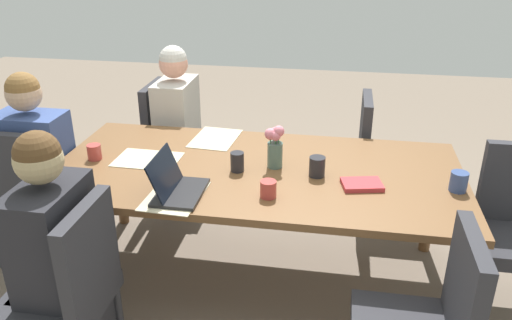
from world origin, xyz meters
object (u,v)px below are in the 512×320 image
(flower_vase, at_px, (275,144))
(dining_table, at_px, (256,179))
(coffee_mug_near_right, at_px, (94,152))
(laptop_near_left_mid, at_px, (176,186))
(person_near_left_mid, at_px, (60,271))
(person_far_left_far, at_px, (178,137))
(chair_far_left_far, at_px, (171,137))
(coffee_mug_far_left, at_px, (237,162))
(book_red_cover, at_px, (362,185))
(coffee_mug_centre_right, at_px, (459,182))
(chair_head_left_left_near, at_px, (25,189))
(coffee_mug_near_left, at_px, (317,167))
(chair_near_left_mid, at_px, (69,286))
(chair_far_right_far, at_px, (380,154))
(coffee_mug_centre_left, at_px, (268,189))
(person_head_left_left_near, at_px, (40,180))

(flower_vase, bearing_deg, dining_table, -158.01)
(coffee_mug_near_right, bearing_deg, laptop_near_left_mid, -29.41)
(person_near_left_mid, distance_m, person_far_left_far, 1.64)
(dining_table, distance_m, chair_far_left_far, 1.21)
(dining_table, height_order, person_near_left_mid, person_near_left_mid)
(coffee_mug_far_left, bearing_deg, book_red_cover, -6.62)
(laptop_near_left_mid, height_order, coffee_mug_centre_right, laptop_near_left_mid)
(chair_head_left_left_near, distance_m, person_near_left_mid, 0.98)
(coffee_mug_near_left, xyz_separation_m, coffee_mug_near_right, (-1.26, 0.01, -0.01))
(chair_near_left_mid, bearing_deg, book_red_cover, 30.57)
(chair_far_right_far, bearing_deg, chair_far_left_far, 177.51)
(chair_near_left_mid, xyz_separation_m, coffee_mug_near_right, (-0.24, 0.83, 0.27))
(laptop_near_left_mid, relative_size, coffee_mug_far_left, 2.98)
(person_far_left_far, bearing_deg, laptop_near_left_mid, -72.42)
(chair_far_left_far, bearing_deg, laptop_near_left_mid, -70.15)
(coffee_mug_centre_left, height_order, coffee_mug_far_left, coffee_mug_far_left)
(laptop_near_left_mid, distance_m, coffee_mug_near_right, 0.67)
(chair_near_left_mid, bearing_deg, chair_far_left_far, 93.73)
(person_head_left_left_near, relative_size, coffee_mug_centre_left, 13.99)
(coffee_mug_centre_left, bearing_deg, dining_table, 110.03)
(person_head_left_left_near, xyz_separation_m, coffee_mug_centre_right, (2.37, -0.11, 0.24))
(chair_head_left_left_near, xyz_separation_m, chair_far_left_far, (0.60, 0.95, 0.00))
(coffee_mug_far_left, bearing_deg, laptop_near_left_mid, -127.97)
(person_far_left_far, height_order, coffee_mug_centre_right, person_far_left_far)
(person_head_left_left_near, distance_m, person_near_left_mid, 1.01)
(flower_vase, bearing_deg, coffee_mug_far_left, -155.48)
(person_far_left_far, bearing_deg, chair_far_left_far, 141.24)
(chair_far_left_far, distance_m, flower_vase, 1.29)
(dining_table, xyz_separation_m, chair_far_right_far, (0.73, 0.83, -0.16))
(coffee_mug_near_left, xyz_separation_m, coffee_mug_centre_left, (-0.22, -0.27, -0.01))
(person_near_left_mid, xyz_separation_m, chair_far_left_far, (-0.04, 1.70, -0.03))
(laptop_near_left_mid, bearing_deg, person_far_left_far, 107.58)
(person_head_left_left_near, relative_size, person_far_left_far, 1.00)
(laptop_near_left_mid, distance_m, coffee_mug_centre_right, 1.41)
(coffee_mug_near_left, bearing_deg, person_far_left_far, 140.27)
(chair_far_right_far, distance_m, flower_vase, 1.07)
(chair_far_right_far, bearing_deg, dining_table, -131.12)
(person_head_left_left_near, xyz_separation_m, chair_near_left_mid, (0.65, -0.88, -0.03))
(person_near_left_mid, xyz_separation_m, flower_vase, (0.85, 0.84, 0.33))
(dining_table, relative_size, person_far_left_far, 1.87)
(chair_head_left_left_near, bearing_deg, chair_far_right_far, 22.72)
(person_near_left_mid, bearing_deg, book_red_cover, 27.11)
(chair_far_left_far, height_order, coffee_mug_near_right, chair_far_left_far)
(chair_head_left_left_near, height_order, person_near_left_mid, person_near_left_mid)
(chair_far_left_far, xyz_separation_m, person_far_left_far, (0.07, -0.06, 0.03))
(person_near_left_mid, relative_size, coffee_mug_far_left, 11.15)
(chair_far_right_far, relative_size, coffee_mug_near_right, 10.31)
(coffee_mug_centre_left, xyz_separation_m, coffee_mug_centre_right, (0.93, 0.22, 0.01))
(person_head_left_left_near, bearing_deg, laptop_near_left_mid, -21.00)
(chair_far_right_far, relative_size, flower_vase, 3.71)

